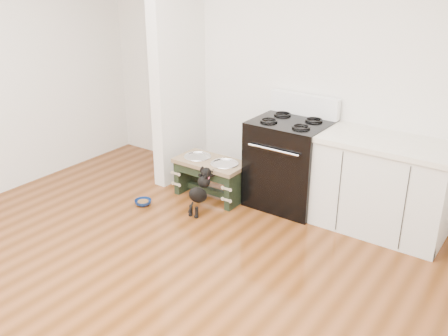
# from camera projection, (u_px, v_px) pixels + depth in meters

# --- Properties ---
(ground) EXTENTS (5.00, 5.00, 0.00)m
(ground) POSITION_uv_depth(u_px,v_px,m) (125.00, 296.00, 3.88)
(ground) COLOR #4D280D
(ground) RESTS_ON ground
(room_shell) EXTENTS (5.00, 5.00, 5.00)m
(room_shell) POSITION_uv_depth(u_px,v_px,m) (106.00, 92.00, 3.26)
(room_shell) COLOR silver
(room_shell) RESTS_ON ground
(partition_wall) EXTENTS (0.15, 0.80, 2.70)m
(partition_wall) POSITION_uv_depth(u_px,v_px,m) (178.00, 64.00, 5.57)
(partition_wall) COLOR silver
(partition_wall) RESTS_ON ground
(oven_range) EXTENTS (0.76, 0.69, 1.14)m
(oven_range) POSITION_uv_depth(u_px,v_px,m) (289.00, 162.00, 5.19)
(oven_range) COLOR black
(oven_range) RESTS_ON ground
(cabinet_run) EXTENTS (1.24, 0.64, 0.91)m
(cabinet_run) POSITION_uv_depth(u_px,v_px,m) (382.00, 186.00, 4.69)
(cabinet_run) COLOR silver
(cabinet_run) RESTS_ON ground
(dog_feeder) EXTENTS (0.78, 0.42, 0.44)m
(dog_feeder) POSITION_uv_depth(u_px,v_px,m) (211.00, 171.00, 5.41)
(dog_feeder) COLOR black
(dog_feeder) RESTS_ON ground
(puppy) EXTENTS (0.14, 0.40, 0.47)m
(puppy) POSITION_uv_depth(u_px,v_px,m) (200.00, 189.00, 5.08)
(puppy) COLOR black
(puppy) RESTS_ON ground
(floor_bowl) EXTENTS (0.22, 0.22, 0.06)m
(floor_bowl) POSITION_uv_depth(u_px,v_px,m) (143.00, 202.00, 5.32)
(floor_bowl) COLOR navy
(floor_bowl) RESTS_ON ground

